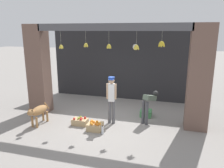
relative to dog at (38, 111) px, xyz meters
name	(u,v)px	position (x,y,z in m)	size (l,w,h in m)	color
ground_plane	(109,122)	(2.22, 0.85, -0.49)	(60.00, 60.00, 0.00)	gray
shop_back_wall	(126,63)	(2.22, 3.71, 1.19)	(7.03, 0.12, 3.35)	#232326
shop_pillar_left	(39,70)	(-0.65, 1.15, 1.19)	(0.70, 0.60, 3.35)	brown
shop_pillar_right	(199,78)	(5.08, 1.15, 1.19)	(0.70, 0.60, 3.35)	brown
storefront_awning	(110,28)	(2.23, 0.97, 2.72)	(5.13, 0.24, 0.86)	#4C4C51
dog	(38,111)	(0.00, 0.00, 0.00)	(0.36, 1.06, 0.72)	#9E7042
shopkeeper	(111,97)	(2.33, 0.78, 0.48)	(0.34, 0.28, 1.64)	#56565B
worker_stooping	(149,103)	(3.55, 1.22, 0.21)	(0.50, 0.76, 1.05)	#424247
fruit_crate_oranges	(95,126)	(1.97, 0.13, -0.36)	(0.46, 0.43, 0.30)	tan
fruit_crate_apples	(80,121)	(1.34, 0.37, -0.37)	(0.52, 0.32, 0.29)	tan
produce_box_green	(146,113)	(3.41, 1.74, -0.37)	(0.41, 0.43, 0.24)	#42844C
water_bottle	(103,130)	(2.29, -0.07, -0.36)	(0.07, 0.07, 0.28)	silver
wall_clock	(135,47)	(2.63, 3.63, 1.94)	(0.26, 0.03, 0.26)	black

